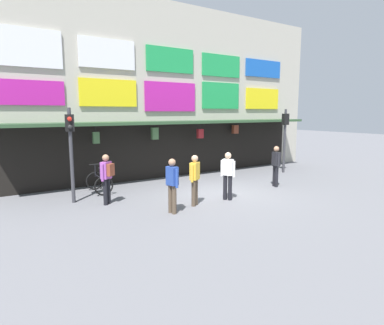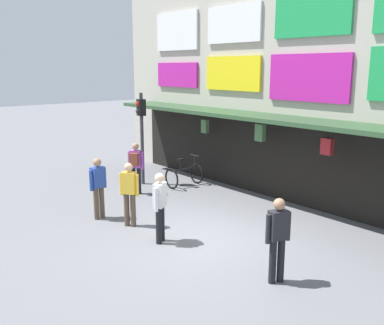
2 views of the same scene
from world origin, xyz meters
name	(u,v)px [view 2 (image 2 of 2)]	position (x,y,z in m)	size (l,w,h in m)	color
ground_plane	(202,239)	(0.00, 0.00, 0.00)	(80.00, 80.00, 0.00)	slate
shopfront	(321,70)	(0.00, 4.57, 3.96)	(18.00, 2.60, 8.00)	#B2AD9E
traffic_light_near	(141,124)	(-5.11, 1.74, 2.14)	(0.32, 0.35, 3.20)	#38383D
bicycle_parked	(184,175)	(-3.92, 2.67, 0.39)	(0.74, 1.17, 1.05)	black
pedestrian_in_blue	(160,204)	(-0.50, -0.86, 0.95)	(0.38, 0.47, 1.68)	black
pedestrian_in_white	(136,164)	(-4.21, 0.88, 0.98)	(0.48, 0.47, 1.68)	black
pedestrian_in_black	(278,236)	(2.50, -0.32, 0.95)	(0.33, 0.51, 1.68)	black
pedestrian_in_purple	(129,191)	(-1.87, -0.84, 0.95)	(0.46, 0.38, 1.68)	brown
pedestrian_in_yellow	(98,185)	(-2.90, -1.16, 0.95)	(0.27, 0.53, 1.68)	brown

